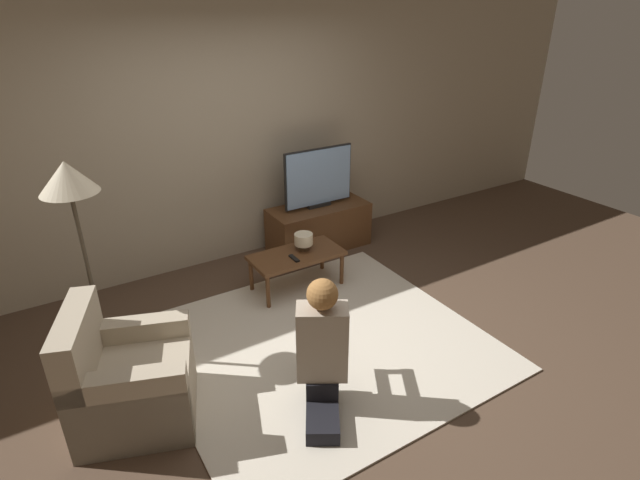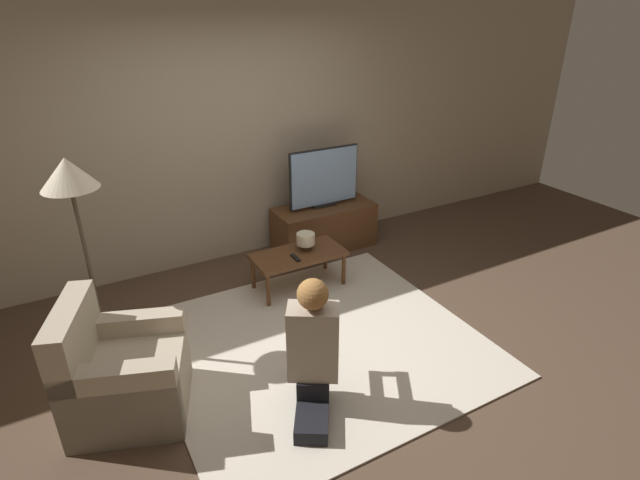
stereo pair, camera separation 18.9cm
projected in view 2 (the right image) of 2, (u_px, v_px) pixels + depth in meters
name	position (u px, v px, depth m)	size (l,w,h in m)	color
ground_plane	(320.00, 344.00, 4.15)	(10.00, 10.00, 0.00)	brown
wall_back	(229.00, 139.00, 5.11)	(10.00, 0.06, 2.60)	tan
rug	(320.00, 343.00, 4.15)	(2.53, 2.35, 0.02)	beige
tv_stand	(324.00, 227.00, 5.68)	(1.13, 0.49, 0.51)	brown
tv	(324.00, 178.00, 5.43)	(0.83, 0.08, 0.66)	black
coffee_table	(298.00, 257.00, 4.84)	(0.89, 0.45, 0.38)	brown
floor_lamp	(71.00, 190.00, 3.47)	(0.39, 0.39, 1.63)	#4C4233
armchair	(124.00, 376.00, 3.36)	(0.93, 0.91, 0.87)	#B7A88E
person_kneeling	(313.00, 346.00, 3.31)	(0.62, 0.81, 1.01)	black
table_lamp	(306.00, 240.00, 4.84)	(0.18, 0.18, 0.17)	#4C3823
remote	(295.00, 258.00, 4.71)	(0.04, 0.15, 0.02)	black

